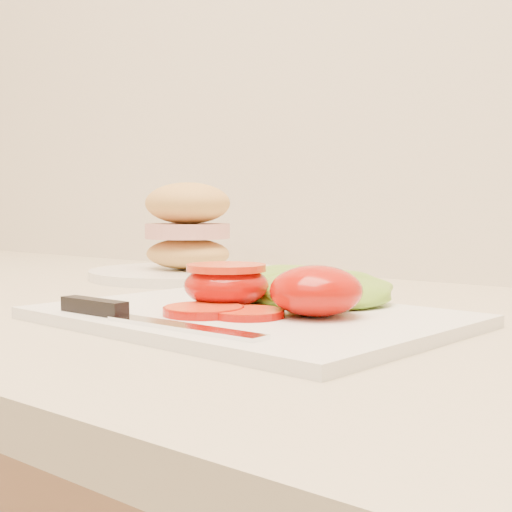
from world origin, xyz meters
The scene contains 9 objects.
cutting_board centered at (-0.44, 1.61, 0.94)m, with size 0.33×0.24×0.01m, color white.
tomato_half_dome centered at (-0.38, 1.62, 0.96)m, with size 0.07×0.07×0.04m, color #B60600.
tomato_half_cut centered at (-0.47, 1.61, 0.96)m, with size 0.07×0.07×0.04m.
tomato_slice_0 centered at (-0.45, 1.57, 0.94)m, with size 0.06×0.06×0.01m, color #E74A18.
tomato_slice_1 centered at (-0.42, 1.58, 0.94)m, with size 0.06×0.06×0.01m, color #E74A18.
lettuce_leaf_0 centered at (-0.45, 1.68, 0.95)m, with size 0.15×0.10×0.03m, color #6CA62C.
lettuce_leaf_1 centered at (-0.41, 1.68, 0.95)m, with size 0.12×0.09×0.03m, color #6CA62C.
knife centered at (-0.48, 1.51, 0.94)m, with size 0.21×0.02×0.01m.
sandwich_plate centered at (-0.74, 1.84, 0.98)m, with size 0.26×0.26×0.13m.
Camera 1 is at (-0.07, 1.16, 1.03)m, focal length 50.00 mm.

